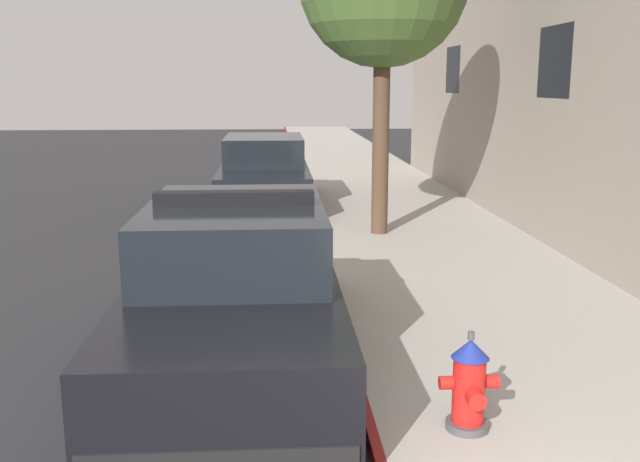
% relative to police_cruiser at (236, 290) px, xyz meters
% --- Properties ---
extents(ground_plane, '(33.12, 60.00, 0.20)m').
position_rel_police_cruiser_xyz_m(ground_plane, '(-3.10, 6.33, -0.84)').
color(ground_plane, '#2B2B2D').
extents(sidewalk_pavement, '(3.58, 60.00, 0.14)m').
position_rel_police_cruiser_xyz_m(sidewalk_pavement, '(2.90, 6.33, -0.67)').
color(sidewalk_pavement, '#ADA89E').
rests_on(sidewalk_pavement, ground).
extents(curb_painted_edge, '(0.08, 60.00, 0.14)m').
position_rel_police_cruiser_xyz_m(curb_painted_edge, '(1.07, 6.33, -0.67)').
color(curb_painted_edge, maroon).
rests_on(curb_painted_edge, ground).
extents(police_cruiser, '(1.94, 4.84, 1.68)m').
position_rel_police_cruiser_xyz_m(police_cruiser, '(0.00, 0.00, 0.00)').
color(police_cruiser, black).
rests_on(police_cruiser, ground).
extents(parked_car_silver_ahead, '(1.94, 4.84, 1.56)m').
position_rel_police_cruiser_xyz_m(parked_car_silver_ahead, '(0.16, 8.72, -0.00)').
color(parked_car_silver_ahead, black).
rests_on(parked_car_silver_ahead, ground).
extents(fire_hydrant, '(0.44, 0.40, 0.76)m').
position_rel_police_cruiser_xyz_m(fire_hydrant, '(1.78, -1.71, -0.25)').
color(fire_hydrant, '#4C4C51').
rests_on(fire_hydrant, sidewalk_pavement).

